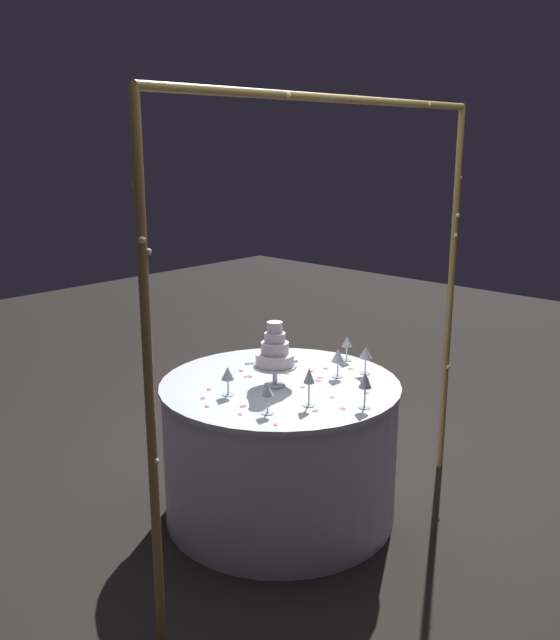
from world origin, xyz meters
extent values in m
plane|color=black|center=(0.00, 0.00, 0.00)|extent=(12.00, 12.00, 0.00)
cylinder|color=olive|center=(-1.06, 0.35, 1.05)|extent=(0.04, 0.04, 2.10)
cylinder|color=olive|center=(1.06, 0.35, 1.05)|extent=(0.04, 0.04, 2.10)
cylinder|color=olive|center=(0.00, 0.35, 2.10)|extent=(2.13, 0.04, 0.04)
sphere|color=#F9EAB2|center=(-1.07, 0.36, 1.73)|extent=(0.02, 0.02, 0.02)
sphere|color=#F9EAB2|center=(1.06, 0.36, 0.80)|extent=(0.02, 0.02, 0.02)
sphere|color=#F9EAB2|center=(-0.70, 0.36, 2.10)|extent=(0.02, 0.02, 0.02)
sphere|color=#F9EAB2|center=(-1.06, 0.36, 1.53)|extent=(0.02, 0.02, 0.02)
sphere|color=#F9EAB2|center=(1.08, 0.37, 1.61)|extent=(0.02, 0.02, 0.02)
sphere|color=#F9EAB2|center=(-0.19, 0.35, 2.10)|extent=(0.02, 0.02, 0.02)
sphere|color=#F9EAB2|center=(-1.07, 0.35, 0.70)|extent=(0.02, 0.02, 0.02)
sphere|color=#F9EAB2|center=(1.05, 0.36, 1.57)|extent=(0.02, 0.02, 0.02)
sphere|color=#F9EAB2|center=(0.35, 0.36, 2.10)|extent=(0.02, 0.02, 0.02)
sphere|color=#F9EAB2|center=(-1.06, 0.36, 1.42)|extent=(0.02, 0.02, 0.02)
sphere|color=#F9EAB2|center=(1.06, 0.33, 1.79)|extent=(0.02, 0.02, 0.02)
sphere|color=#F9EAB2|center=(0.88, 0.34, 2.10)|extent=(0.02, 0.02, 0.02)
sphere|color=#F9EAB2|center=(-1.06, 0.37, 0.64)|extent=(0.02, 0.02, 0.02)
cylinder|color=silver|center=(0.00, 0.00, 0.36)|extent=(1.20, 1.20, 0.72)
cylinder|color=silver|center=(0.00, 0.00, 0.73)|extent=(1.23, 1.23, 0.02)
cylinder|color=silver|center=(0.05, 0.01, 0.74)|extent=(0.11, 0.11, 0.01)
cylinder|color=silver|center=(0.05, 0.01, 0.79)|extent=(0.02, 0.02, 0.09)
cylinder|color=silver|center=(0.05, 0.01, 0.84)|extent=(0.22, 0.22, 0.01)
cylinder|color=white|center=(0.05, 0.01, 0.87)|extent=(0.19, 0.19, 0.06)
cylinder|color=white|center=(0.05, 0.01, 0.93)|extent=(0.14, 0.14, 0.06)
cylinder|color=white|center=(0.05, 0.01, 0.99)|extent=(0.11, 0.11, 0.05)
cylinder|color=white|center=(0.05, 0.01, 1.04)|extent=(0.08, 0.08, 0.06)
cylinder|color=silver|center=(0.30, -0.07, 0.74)|extent=(0.06, 0.06, 0.00)
cylinder|color=silver|center=(0.30, -0.07, 0.78)|extent=(0.01, 0.01, 0.08)
cone|color=silver|center=(0.30, -0.07, 0.85)|extent=(0.06, 0.06, 0.06)
cylinder|color=silver|center=(0.14, 0.31, 0.74)|extent=(0.06, 0.06, 0.00)
cylinder|color=silver|center=(0.14, 0.31, 0.79)|extent=(0.01, 0.01, 0.11)
cone|color=silver|center=(0.14, 0.31, 0.88)|extent=(0.05, 0.05, 0.07)
cylinder|color=silver|center=(0.34, 0.23, 0.74)|extent=(0.06, 0.06, 0.00)
cylinder|color=silver|center=(0.34, 0.23, 0.78)|extent=(0.01, 0.01, 0.08)
cone|color=silver|center=(0.34, 0.23, 0.85)|extent=(0.06, 0.06, 0.06)
cylinder|color=silver|center=(-0.02, 0.52, 0.74)|extent=(0.06, 0.06, 0.00)
cylinder|color=silver|center=(-0.02, 0.52, 0.79)|extent=(0.01, 0.01, 0.09)
cone|color=silver|center=(-0.02, 0.52, 0.87)|extent=(0.06, 0.06, 0.07)
cylinder|color=silver|center=(-0.53, 0.02, 0.74)|extent=(0.06, 0.06, 0.00)
cylinder|color=silver|center=(-0.53, 0.02, 0.78)|extent=(0.01, 0.01, 0.08)
cone|color=silver|center=(-0.53, 0.02, 0.85)|extent=(0.06, 0.06, 0.06)
cylinder|color=silver|center=(-0.27, 0.16, 0.74)|extent=(0.06, 0.06, 0.00)
cylinder|color=silver|center=(-0.27, 0.16, 0.78)|extent=(0.01, 0.01, 0.08)
cone|color=silver|center=(-0.27, 0.16, 0.85)|extent=(0.07, 0.07, 0.07)
cylinder|color=silver|center=(-0.41, 0.23, 0.74)|extent=(0.06, 0.06, 0.00)
cylinder|color=silver|center=(-0.41, 0.23, 0.78)|extent=(0.01, 0.01, 0.08)
cone|color=silver|center=(-0.41, 0.23, 0.85)|extent=(0.07, 0.07, 0.06)
cube|color=silver|center=(-0.18, -0.28, 0.74)|extent=(0.19, 0.16, 0.01)
cube|color=white|center=(-0.29, -0.19, 0.74)|extent=(0.08, 0.07, 0.01)
ellipsoid|color=#EA6B84|center=(-0.02, 0.32, 0.74)|extent=(0.03, 0.03, 0.00)
ellipsoid|color=#EA6B84|center=(-0.31, 0.24, 0.74)|extent=(0.03, 0.02, 0.00)
ellipsoid|color=#EA6B84|center=(0.05, -0.19, 0.74)|extent=(0.04, 0.04, 0.00)
ellipsoid|color=#EA6B84|center=(0.41, -0.12, 0.74)|extent=(0.04, 0.04, 0.00)
ellipsoid|color=#EA6B84|center=(-0.42, 0.13, 0.74)|extent=(0.03, 0.04, 0.00)
ellipsoid|color=#EA6B84|center=(0.47, -0.03, 0.74)|extent=(0.03, 0.03, 0.00)
ellipsoid|color=#EA6B84|center=(-0.25, 0.00, 0.74)|extent=(0.03, 0.03, 0.00)
ellipsoid|color=#EA6B84|center=(-0.03, 0.13, 0.74)|extent=(0.03, 0.03, 0.00)
ellipsoid|color=#EA6B84|center=(-0.34, 0.03, 0.74)|extent=(0.02, 0.03, 0.00)
ellipsoid|color=#EA6B84|center=(0.31, -0.19, 0.74)|extent=(0.04, 0.04, 0.00)
ellipsoid|color=#EA6B84|center=(-0.13, -0.07, 0.74)|extent=(0.04, 0.04, 0.00)
ellipsoid|color=#EA6B84|center=(-0.20, 0.10, 0.74)|extent=(0.04, 0.04, 0.00)
ellipsoid|color=#EA6B84|center=(-0.18, 0.41, 0.74)|extent=(0.04, 0.04, 0.00)
ellipsoid|color=#EA6B84|center=(0.06, 0.45, 0.74)|extent=(0.03, 0.04, 0.00)
ellipsoid|color=#EA6B84|center=(0.17, 0.37, 0.74)|extent=(0.04, 0.03, 0.00)
ellipsoid|color=#EA6B84|center=(0.35, 0.09, 0.74)|extent=(0.04, 0.03, 0.00)
ellipsoid|color=#EA6B84|center=(-0.16, 0.12, 0.74)|extent=(0.04, 0.05, 0.00)
ellipsoid|color=#EA6B84|center=(0.00, -0.28, 0.74)|extent=(0.04, 0.05, 0.00)
ellipsoid|color=#EA6B84|center=(0.04, -0.18, 0.74)|extent=(0.03, 0.04, 0.00)
ellipsoid|color=#EA6B84|center=(0.43, 0.15, 0.74)|extent=(0.03, 0.03, 0.00)
ellipsoid|color=#EA6B84|center=(-0.23, -0.30, 0.74)|extent=(0.02, 0.03, 0.00)
ellipsoid|color=#EA6B84|center=(0.41, 0.35, 0.74)|extent=(0.03, 0.03, 0.00)
camera|label=1|loc=(2.46, 2.27, 1.94)|focal=39.12mm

